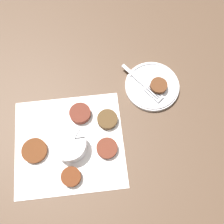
% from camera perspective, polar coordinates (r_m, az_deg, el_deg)
% --- Properties ---
extents(ground_plane, '(4.00, 4.00, 0.00)m').
position_cam_1_polar(ground_plane, '(0.86, -9.15, -5.20)').
color(ground_plane, '#4C3828').
extents(napkin, '(0.38, 0.36, 0.00)m').
position_cam_1_polar(napkin, '(0.85, -9.38, -6.72)').
color(napkin, white).
rests_on(napkin, ground_plane).
extents(sauce_bowl, '(0.11, 0.10, 0.09)m').
position_cam_1_polar(sauce_bowl, '(0.82, -9.16, -7.19)').
color(sauce_bowl, silver).
rests_on(sauce_bowl, napkin).
extents(fritter_0, '(0.07, 0.07, 0.02)m').
position_cam_1_polar(fritter_0, '(0.85, -1.02, -1.62)').
color(fritter_0, '#4A351D').
rests_on(fritter_0, napkin).
extents(fritter_1, '(0.08, 0.08, 0.01)m').
position_cam_1_polar(fritter_1, '(0.86, -16.50, -8.07)').
color(fritter_1, '#552C15').
rests_on(fritter_1, napkin).
extents(fritter_2, '(0.06, 0.06, 0.02)m').
position_cam_1_polar(fritter_2, '(0.82, -8.88, -13.76)').
color(fritter_2, '#572914').
rests_on(fritter_2, napkin).
extents(fritter_3, '(0.07, 0.07, 0.02)m').
position_cam_1_polar(fritter_3, '(0.82, -1.10, -7.89)').
color(fritter_3, '#5A291C').
rests_on(fritter_3, napkin).
extents(fritter_4, '(0.07, 0.07, 0.02)m').
position_cam_1_polar(fritter_4, '(0.86, -6.95, -0.31)').
color(fritter_4, '#58271C').
rests_on(fritter_4, napkin).
extents(serving_plate, '(0.18, 0.18, 0.02)m').
position_cam_1_polar(serving_plate, '(0.91, 8.73, 5.64)').
color(serving_plate, silver).
rests_on(serving_plate, ground_plane).
extents(fritter_on_plate, '(0.06, 0.06, 0.02)m').
position_cam_1_polar(fritter_on_plate, '(0.89, 10.10, 5.64)').
color(fritter_on_plate, '#512D19').
rests_on(fritter_on_plate, serving_plate).
extents(fork, '(0.14, 0.14, 0.00)m').
position_cam_1_polar(fork, '(0.89, 7.34, 5.67)').
color(fork, silver).
rests_on(fork, serving_plate).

